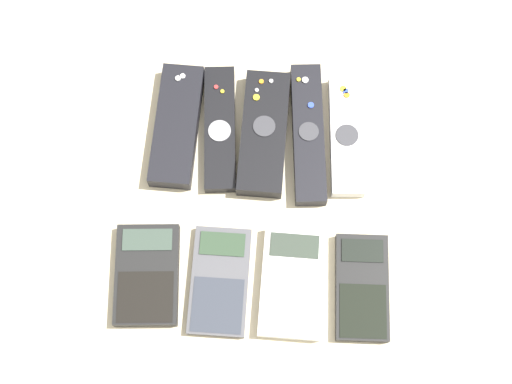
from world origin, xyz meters
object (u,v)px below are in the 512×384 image
(remote_3, at_px, (308,134))
(calculator_3, at_px, (362,287))
(remote_4, at_px, (346,136))
(calculator_1, at_px, (220,281))
(remote_1, at_px, (220,128))
(calculator_0, at_px, (147,275))
(remote_0, at_px, (177,126))
(remote_2, at_px, (264,133))
(calculator_2, at_px, (292,283))

(remote_3, height_order, calculator_3, remote_3)
(remote_4, height_order, calculator_1, remote_4)
(calculator_1, relative_size, calculator_3, 1.03)
(remote_1, distance_m, calculator_0, 0.22)
(remote_3, xyz_separation_m, calculator_0, (-0.20, -0.20, -0.00))
(calculator_0, bearing_deg, calculator_1, -5.16)
(remote_0, relative_size, remote_1, 0.96)
(remote_4, bearing_deg, remote_2, 179.45)
(remote_3, bearing_deg, remote_0, 175.44)
(remote_4, distance_m, calculator_1, 0.26)
(calculator_2, xyz_separation_m, calculator_3, (0.09, -0.00, -0.00))
(remote_3, bearing_deg, calculator_3, -74.11)
(remote_2, distance_m, remote_3, 0.06)
(calculator_3, bearing_deg, calculator_1, 179.37)
(remote_0, xyz_separation_m, remote_3, (0.18, -0.00, -0.00))
(remote_1, bearing_deg, remote_3, -5.17)
(remote_1, bearing_deg, calculator_3, -50.94)
(calculator_1, xyz_separation_m, calculator_3, (0.18, 0.00, 0.00))
(calculator_0, distance_m, calculator_1, 0.09)
(remote_4, height_order, calculator_0, same)
(remote_2, bearing_deg, remote_4, 3.75)
(remote_0, relative_size, calculator_3, 1.28)
(remote_3, xyz_separation_m, remote_4, (0.05, 0.00, -0.00))
(calculator_0, distance_m, calculator_3, 0.27)
(calculator_0, bearing_deg, remote_2, 51.70)
(remote_0, xyz_separation_m, calculator_3, (0.25, -0.20, -0.00))
(remote_2, height_order, calculator_1, remote_2)
(remote_0, height_order, calculator_2, remote_0)
(remote_3, xyz_separation_m, calculator_3, (0.07, -0.20, -0.00))
(remote_0, bearing_deg, remote_4, 1.87)
(calculator_3, bearing_deg, remote_0, 139.76)
(remote_2, relative_size, remote_3, 0.87)
(remote_2, bearing_deg, remote_0, 179.20)
(remote_0, distance_m, calculator_1, 0.22)
(calculator_1, bearing_deg, calculator_0, 179.12)
(remote_2, xyz_separation_m, calculator_2, (0.04, -0.20, -0.00))
(remote_4, relative_size, calculator_1, 1.23)
(remote_2, height_order, calculator_2, remote_2)
(remote_2, xyz_separation_m, remote_4, (0.11, 0.00, -0.00))
(calculator_0, bearing_deg, remote_4, 35.68)
(calculator_3, bearing_deg, calculator_0, 178.67)
(remote_3, height_order, calculator_2, remote_3)
(calculator_0, relative_size, calculator_2, 0.94)
(calculator_2, relative_size, calculator_3, 1.04)
(calculator_1, relative_size, calculator_2, 0.99)
(remote_0, distance_m, remote_4, 0.23)
(calculator_3, bearing_deg, remote_3, 109.01)
(calculator_1, bearing_deg, remote_0, 109.95)
(remote_4, bearing_deg, calculator_0, -143.50)
(remote_2, height_order, calculator_0, remote_2)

